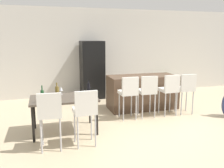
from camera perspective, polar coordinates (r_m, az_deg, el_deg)
The scene contains 17 objects.
ground_plane at distance 5.97m, azimuth 7.30°, elevation -8.21°, with size 10.00×10.00×0.00m, color #C6B28E.
back_wall at distance 8.42m, azimuth -0.47°, elevation 7.55°, with size 10.00×0.12×2.90m, color beige.
kitchen_island at distance 6.76m, azimuth 7.18°, elevation -1.88°, with size 1.88×0.81×0.92m, color #4C3828.
bar_chair_left at distance 5.74m, azimuth 3.95°, elevation -1.69°, with size 0.40×0.40×1.05m.
bar_chair_middle at distance 5.92m, azimuth 8.42°, elevation -1.38°, with size 0.42×0.42×1.05m.
bar_chair_right at distance 6.19m, azimuth 13.45°, elevation -1.03°, with size 0.41×0.41×1.05m.
bar_chair_far at distance 6.44m, azimuth 17.09°, elevation -0.76°, with size 0.42×0.42×1.05m.
dining_table at distance 5.07m, azimuth -11.31°, elevation -3.90°, with size 1.34×0.85×0.74m.
dining_chair_near at distance 4.29m, azimuth -14.46°, elevation -6.39°, with size 0.42×0.42×1.05m.
dining_chair_far at distance 4.35m, azimuth -6.37°, elevation -5.88°, with size 0.41×0.41×1.05m.
wine_bottle_end at distance 5.41m, azimuth -5.55°, elevation -0.89°, with size 0.07×0.07×0.27m.
wine_bottle_middle at distance 4.91m, azimuth -12.84°, elevation -2.00°, with size 0.08×0.08×0.34m.
wine_bottle_corner at distance 4.75m, azimuth -16.13°, elevation -2.74°, with size 0.06×0.06×0.33m.
wine_glass_left at distance 5.31m, azimuth -11.96°, elevation -1.11°, with size 0.07×0.07×0.17m.
wine_glass_right at distance 4.90m, azimuth -6.55°, elevation -1.96°, with size 0.07×0.07×0.17m.
refrigerator at distance 7.88m, azimuth -4.72°, elevation 3.40°, with size 0.72×0.68×1.84m, color black.
potted_plant at distance 8.92m, azimuth 12.83°, elevation 0.03°, with size 0.33×0.33×0.54m.
Camera 1 is at (-2.29, -5.16, 1.96)m, focal length 38.69 mm.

